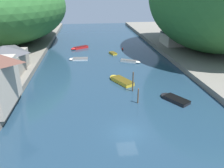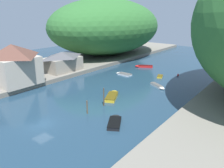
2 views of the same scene
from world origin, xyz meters
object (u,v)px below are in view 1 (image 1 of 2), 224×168
boat_near_quay (173,98)px  channel_buoy_near (123,49)px  boat_mid_channel (120,80)px  boat_cabin_cruiser (79,48)px  boat_navy_launch (131,61)px  boat_red_skiff (112,53)px  right_bank_cottage (172,36)px  boathouse_shed (5,59)px  boat_white_cruiser (78,59)px  person_on_quay (21,69)px

boat_near_quay → channel_buoy_near: bearing=63.3°
boat_mid_channel → boat_cabin_cruiser: 27.61m
boat_navy_launch → boat_red_skiff: bearing=-127.6°
right_bank_cottage → boathouse_shed: bearing=-155.0°
boat_navy_launch → boat_red_skiff: size_ratio=1.42×
boat_navy_launch → channel_buoy_near: 12.01m
right_bank_cottage → boat_navy_launch: right_bank_cottage is taller
boat_mid_channel → channel_buoy_near: bearing=51.6°
boathouse_shed → right_bank_cottage: bearing=25.0°
boathouse_shed → boat_white_cruiser: boathouse_shed is taller
boat_cabin_cruiser → person_on_quay: size_ratio=3.21×
boat_mid_channel → boat_cabin_cruiser: (-8.28, 26.34, -0.02)m
boat_white_cruiser → boat_mid_channel: bearing=-148.8°
boat_navy_launch → boat_red_skiff: boat_navy_launch is taller
boat_mid_channel → channel_buoy_near: channel_buoy_near is taller
right_bank_cottage → boat_navy_launch: (-14.80, -12.62, -3.29)m
boathouse_shed → person_on_quay: size_ratio=6.18×
right_bank_cottage → boat_red_skiff: size_ratio=2.51×
boathouse_shed → boat_navy_launch: 27.41m
boat_mid_channel → person_on_quay: size_ratio=3.70×
boathouse_shed → person_on_quay: (2.99, -1.51, -1.77)m
boat_mid_channel → channel_buoy_near: size_ratio=8.26×
right_bank_cottage → channel_buoy_near: right_bank_cottage is taller
boat_white_cruiser → person_on_quay: size_ratio=2.83×
boat_white_cruiser → boat_red_skiff: 10.24m
boathouse_shed → boat_white_cruiser: 17.43m
boat_white_cruiser → boat_cabin_cruiser: bearing=2.8°
boat_near_quay → boat_red_skiff: size_ratio=1.52×
boat_white_cruiser → channel_buoy_near: (12.71, 8.28, 0.09)m
boat_cabin_cruiser → boat_white_cruiser: 10.96m
boat_mid_channel → right_bank_cottage: bearing=23.7°
boat_navy_launch → right_bank_cottage: bearing=159.3°
boat_red_skiff → channel_buoy_near: bearing=28.6°
boat_near_quay → boat_cabin_cruiser: size_ratio=0.95×
boathouse_shed → channel_buoy_near: boathouse_shed is taller
channel_buoy_near → right_bank_cottage: bearing=2.3°
boat_mid_channel → boat_white_cruiser: bearing=90.5°
boat_red_skiff → person_on_quay: 25.69m
boat_white_cruiser → person_on_quay: (-10.60, -11.82, 1.85)m
right_bank_cottage → boat_navy_launch: 19.73m
boat_mid_channel → boat_near_quay: size_ratio=1.21×
boat_cabin_cruiser → boat_red_skiff: (9.23, -6.58, -0.08)m
boat_red_skiff → person_on_quay: size_ratio=2.01×
channel_buoy_near → person_on_quay: 30.83m
boat_navy_launch → boat_white_cruiser: (-12.79, 3.73, -0.06)m
channel_buoy_near → boathouse_shed: bearing=-144.7°
boat_red_skiff → boat_white_cruiser: bearing=-174.3°
boathouse_shed → boat_red_skiff: (22.83, 14.70, -3.57)m
boathouse_shed → boat_navy_launch: bearing=14.0°
boat_red_skiff → channel_buoy_near: channel_buoy_near is taller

